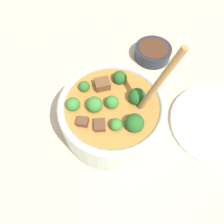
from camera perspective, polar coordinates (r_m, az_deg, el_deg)
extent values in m
plane|color=#C6B293|center=(0.55, 0.00, -3.64)|extent=(4.00, 4.00, 0.00)
cylinder|color=#B2C6BC|center=(0.50, 0.00, -1.13)|extent=(0.23, 0.23, 0.10)
torus|color=#B2C6BC|center=(0.46, 0.00, 1.84)|extent=(0.23, 0.23, 0.02)
cylinder|color=#B27533|center=(0.49, 0.00, -0.10)|extent=(0.21, 0.21, 0.07)
sphere|color=#387F33|center=(0.43, 1.08, -3.30)|extent=(0.03, 0.03, 0.03)
cylinder|color=#6B9956|center=(0.44, 1.04, -4.38)|extent=(0.01, 0.01, 0.01)
sphere|color=#387F33|center=(0.45, 0.60, 2.68)|extent=(0.03, 0.03, 0.03)
cylinder|color=#6B9956|center=(0.47, 0.57, 1.30)|extent=(0.01, 0.01, 0.01)
sphere|color=#387F33|center=(0.45, -4.59, 1.94)|extent=(0.03, 0.03, 0.03)
cylinder|color=#6B9956|center=(0.47, -4.38, 0.31)|extent=(0.01, 0.01, 0.02)
sphere|color=#235B23|center=(0.46, 6.58, 4.06)|extent=(0.04, 0.04, 0.04)
cylinder|color=#6B9956|center=(0.48, 6.27, 2.28)|extent=(0.01, 0.01, 0.02)
sphere|color=#387F33|center=(0.46, -10.16, 2.01)|extent=(0.03, 0.03, 0.03)
cylinder|color=#6B9956|center=(0.48, -9.77, 0.63)|extent=(0.01, 0.01, 0.01)
sphere|color=#235B23|center=(0.43, 5.92, -2.90)|extent=(0.04, 0.04, 0.04)
cylinder|color=#6B9956|center=(0.45, 5.61, -4.54)|extent=(0.01, 0.01, 0.02)
sphere|color=#2D6B28|center=(0.48, -7.27, 6.64)|extent=(0.02, 0.02, 0.02)
cylinder|color=#6B9956|center=(0.50, -7.04, 5.40)|extent=(0.01, 0.01, 0.01)
sphere|color=#235B23|center=(0.49, 1.82, 9.00)|extent=(0.03, 0.03, 0.03)
cylinder|color=#6B9956|center=(0.51, 1.75, 7.34)|extent=(0.01, 0.01, 0.01)
cube|color=brown|center=(0.44, -7.61, -2.61)|extent=(0.02, 0.02, 0.02)
cube|color=brown|center=(0.48, -2.52, 7.10)|extent=(0.04, 0.04, 0.02)
cube|color=brown|center=(0.43, -3.16, -3.62)|extent=(0.03, 0.03, 0.02)
ellipsoid|color=#A87A47|center=(0.46, 7.06, 0.87)|extent=(0.04, 0.03, 0.01)
cylinder|color=#A87A47|center=(0.40, 11.81, 7.13)|extent=(0.06, 0.02, 0.18)
cylinder|color=#232833|center=(0.69, 10.58, 15.06)|extent=(0.11, 0.11, 0.04)
cylinder|color=#472819|center=(0.68, 10.75, 15.81)|extent=(0.09, 0.09, 0.01)
cylinder|color=white|center=(0.60, 25.84, -2.78)|extent=(0.23, 0.23, 0.01)
torus|color=white|center=(0.60, 26.05, -2.51)|extent=(0.23, 0.23, 0.01)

